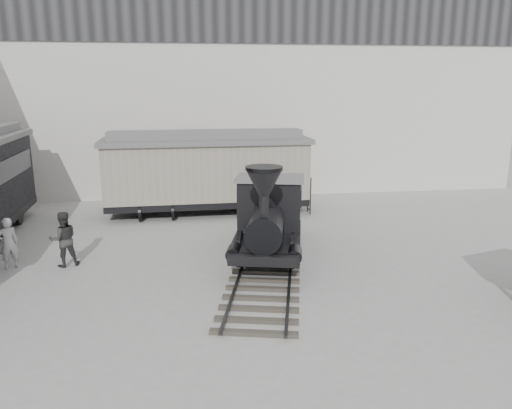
{
  "coord_description": "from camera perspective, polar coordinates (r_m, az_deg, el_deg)",
  "views": [
    {
      "loc": [
        -1.61,
        -12.69,
        5.98
      ],
      "look_at": [
        0.66,
        3.58,
        2.0
      ],
      "focal_mm": 35.0,
      "sensor_mm": 36.0,
      "label": 1
    }
  ],
  "objects": [
    {
      "name": "ground",
      "position": [
        14.12,
        -0.65,
        -11.44
      ],
      "size": [
        90.0,
        90.0,
        0.0
      ],
      "primitive_type": "plane",
      "color": "#9E9E9B"
    },
    {
      "name": "north_wall",
      "position": [
        27.72,
        -4.71,
        12.7
      ],
      "size": [
        34.0,
        2.51,
        11.0
      ],
      "color": "silver",
      "rests_on": "ground"
    },
    {
      "name": "locomotive",
      "position": [
        17.27,
        1.5,
        -2.06
      ],
      "size": [
        4.43,
        10.32,
        3.56
      ],
      "rotation": [
        0.0,
        0.0,
        -0.23
      ],
      "color": "#3B352E",
      "rests_on": "ground"
    },
    {
      "name": "boxcar",
      "position": [
        23.43,
        -5.63,
        3.9
      ],
      "size": [
        9.63,
        3.23,
        3.91
      ],
      "rotation": [
        0.0,
        0.0,
        0.03
      ],
      "color": "black",
      "rests_on": "ground"
    },
    {
      "name": "visitor_a",
      "position": [
        18.4,
        -26.45,
        -3.98
      ],
      "size": [
        0.76,
        0.68,
        1.74
      ],
      "primitive_type": "imported",
      "rotation": [
        0.0,
        0.0,
        3.68
      ],
      "color": "#B4B4B4",
      "rests_on": "ground"
    },
    {
      "name": "visitor_b",
      "position": [
        17.87,
        -21.14,
        -3.71
      ],
      "size": [
        1.1,
        0.98,
        1.88
      ],
      "primitive_type": "imported",
      "rotation": [
        0.0,
        0.0,
        3.49
      ],
      "color": "#333333",
      "rests_on": "ground"
    }
  ]
}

